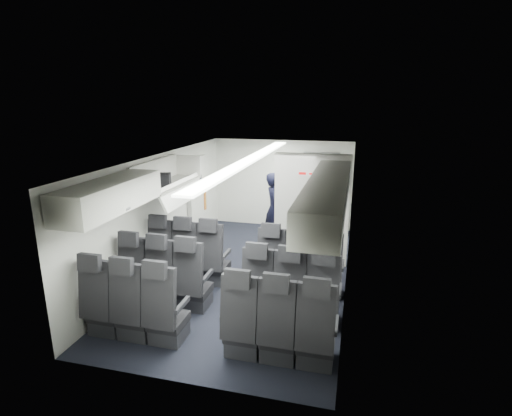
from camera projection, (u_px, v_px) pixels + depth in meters
The scene contains 14 objects.
cabin_shell at pixel (250, 215), 7.02m from camera, with size 3.41×6.01×2.16m.
seat_row_front at pixel (242, 265), 6.71m from camera, with size 3.33×0.56×1.24m.
seat_row_mid at pixel (225, 289), 5.87m from camera, with size 3.33×0.56×1.24m.
seat_row_rear at pixel (203, 320), 5.03m from camera, with size 3.33×0.56×1.24m.
overhead_bin_left_rear at pixel (109, 196), 5.29m from camera, with size 0.53×1.80×0.40m.
overhead_bin_left_front_open at pixel (167, 180), 6.97m from camera, with size 0.64×1.70×0.72m.
overhead_bin_right_rear at pixel (322, 210), 4.63m from camera, with size 0.53×1.80×0.40m.
overhead_bin_right_front at pixel (332, 181), 6.26m from camera, with size 0.53×1.70×0.40m.
bulkhead_partition at pixel (311, 210), 7.55m from camera, with size 1.40×0.15×2.13m.
galley_unit at pixel (319, 194), 9.39m from camera, with size 0.85×0.52×1.90m.
boarding_door at pixel (198, 198), 8.91m from camera, with size 0.12×1.27×1.86m.
flight_attendant at pixel (274, 209), 8.68m from camera, with size 0.58×0.38×1.59m, color black.
carry_on_bag at pixel (159, 180), 6.66m from camera, with size 0.36×0.25×0.22m, color black.
papers at pixel (282, 197), 8.51m from camera, with size 0.22×0.02×0.15m, color white.
Camera 1 is at (1.75, -6.51, 3.10)m, focal length 28.00 mm.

